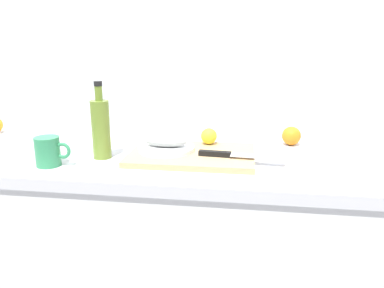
{
  "coord_description": "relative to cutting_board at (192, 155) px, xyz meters",
  "views": [
    {
      "loc": [
        0.4,
        -1.31,
        1.31
      ],
      "look_at": [
        0.21,
        -0.02,
        0.95
      ],
      "focal_mm": 35.95,
      "sensor_mm": 36.0,
      "label": 1
    }
  ],
  "objects": [
    {
      "name": "chef_knife",
      "position": [
        0.14,
        -0.04,
        0.02
      ],
      "size": [
        0.29,
        0.05,
        0.02
      ],
      "rotation": [
        0.0,
        0.0,
        -0.08
      ],
      "color": "silver",
      "rests_on": "cutting_board"
    },
    {
      "name": "kitchen_counter",
      "position": [
        -0.21,
        0.02,
        -0.46
      ],
      "size": [
        2.0,
        0.6,
        0.9
      ],
      "color": "white",
      "rests_on": "ground_plane"
    },
    {
      "name": "coffee_mug_0",
      "position": [
        -0.46,
        -0.15,
        0.04
      ],
      "size": [
        0.12,
        0.08,
        0.1
      ],
      "color": "#338C59",
      "rests_on": "kitchen_counter"
    },
    {
      "name": "orange_0",
      "position": [
        0.37,
        0.22,
        0.03
      ],
      "size": [
        0.07,
        0.07,
        0.07
      ],
      "primitive_type": "sphere",
      "color": "orange",
      "rests_on": "kitchen_counter"
    },
    {
      "name": "coffee_mug_1",
      "position": [
        0.53,
        0.17,
        0.03
      ],
      "size": [
        0.12,
        0.08,
        0.09
      ],
      "color": "white",
      "rests_on": "kitchen_counter"
    },
    {
      "name": "fish_fillet",
      "position": [
        -0.09,
        0.01,
        0.04
      ],
      "size": [
        0.15,
        0.06,
        0.04
      ],
      "primitive_type": "ellipsoid",
      "color": "#999E99",
      "rests_on": "white_plate"
    },
    {
      "name": "olive_oil_bottle",
      "position": [
        -0.31,
        -0.04,
        0.1
      ],
      "size": [
        0.06,
        0.06,
        0.27
      ],
      "color": "olive",
      "rests_on": "kitchen_counter"
    },
    {
      "name": "back_wall",
      "position": [
        -0.21,
        0.35,
        0.34
      ],
      "size": [
        3.2,
        0.05,
        2.5
      ],
      "primitive_type": "cube",
      "color": "silver",
      "rests_on": "ground_plane"
    },
    {
      "name": "lemon_0",
      "position": [
        0.05,
        0.12,
        0.04
      ],
      "size": [
        0.06,
        0.06,
        0.06
      ],
      "primitive_type": "sphere",
      "color": "yellow",
      "rests_on": "cutting_board"
    },
    {
      "name": "cutting_board",
      "position": [
        0.0,
        0.0,
        0.0
      ],
      "size": [
        0.44,
        0.3,
        0.02
      ],
      "primitive_type": "cube",
      "color": "tan",
      "rests_on": "kitchen_counter"
    },
    {
      "name": "white_plate",
      "position": [
        -0.09,
        0.01,
        0.02
      ],
      "size": [
        0.2,
        0.2,
        0.01
      ],
      "primitive_type": "cylinder",
      "color": "white",
      "rests_on": "cutting_board"
    }
  ]
}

